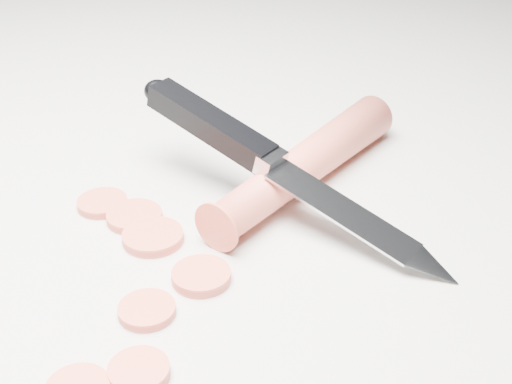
% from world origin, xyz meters
% --- Properties ---
extents(ground, '(2.40, 2.40, 0.00)m').
position_xyz_m(ground, '(0.00, 0.00, 0.00)').
color(ground, beige).
rests_on(ground, ground).
extents(carrot, '(0.09, 0.21, 0.03)m').
position_xyz_m(carrot, '(0.07, 0.09, 0.02)').
color(carrot, '#E55341').
rests_on(carrot, ground).
extents(carrot_slice_0, '(0.04, 0.04, 0.01)m').
position_xyz_m(carrot_slice_0, '(-0.01, -0.02, 0.00)').
color(carrot_slice_0, '#E75239').
rests_on(carrot_slice_0, ground).
extents(carrot_slice_1, '(0.03, 0.03, 0.01)m').
position_xyz_m(carrot_slice_1, '(0.02, -0.08, 0.00)').
color(carrot_slice_1, '#E75239').
rests_on(carrot_slice_1, ground).
extents(carrot_slice_2, '(0.04, 0.04, 0.01)m').
position_xyz_m(carrot_slice_2, '(-0.03, 0.00, 0.00)').
color(carrot_slice_2, '#E75239').
rests_on(carrot_slice_2, ground).
extents(carrot_slice_3, '(0.03, 0.03, 0.01)m').
position_xyz_m(carrot_slice_3, '(0.04, -0.13, 0.00)').
color(carrot_slice_3, '#E75239').
rests_on(carrot_slice_3, ground).
extents(carrot_slice_4, '(0.04, 0.04, 0.01)m').
position_xyz_m(carrot_slice_4, '(0.04, -0.04, 0.00)').
color(carrot_slice_4, '#E75239').
rests_on(carrot_slice_4, ground).
extents(carrot_slice_5, '(0.04, 0.04, 0.01)m').
position_xyz_m(carrot_slice_5, '(-0.06, 0.01, 0.00)').
color(carrot_slice_5, '#E75239').
rests_on(carrot_slice_5, ground).
extents(kitchen_knife, '(0.26, 0.10, 0.07)m').
position_xyz_m(kitchen_knife, '(0.07, 0.05, 0.04)').
color(kitchen_knife, '#B7B9BE').
rests_on(kitchen_knife, ground).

